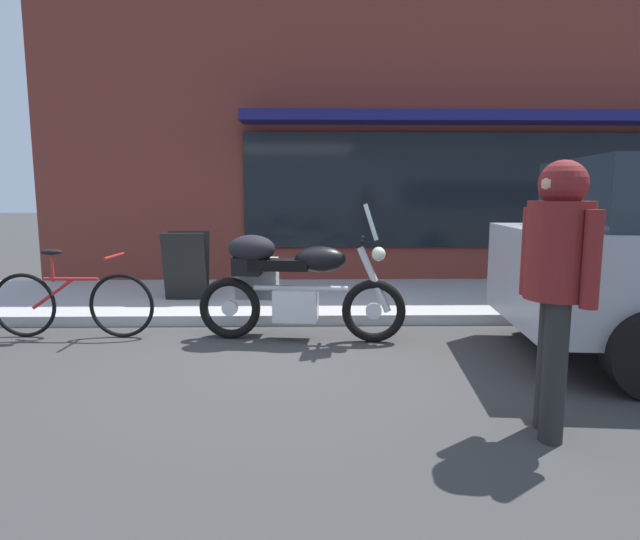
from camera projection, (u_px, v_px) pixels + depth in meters
name	position (u px, v px, depth m)	size (l,w,h in m)	color
ground_plane	(275.00, 357.00, 4.82)	(80.00, 80.00, 0.00)	#373737
touring_motorcycle	(288.00, 281.00, 5.36)	(2.12, 0.81, 1.40)	black
parked_bicycle	(72.00, 302.00, 5.45)	(1.71, 0.48, 0.93)	black
pedestrian_walking	(558.00, 266.00, 3.12)	(0.49, 0.53, 1.68)	black
sandwich_board_sign	(186.00, 266.00, 6.85)	(0.55, 0.40, 0.88)	black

